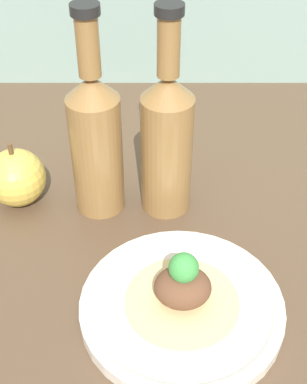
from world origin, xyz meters
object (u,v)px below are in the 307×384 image
object	(u,v)px
cider_bottle_right	(166,139)
apple	(15,177)
plated_food	(181,288)
cider_bottle_left	(95,139)
plate	(180,306)

from	to	relation	value
cider_bottle_right	apple	size ratio (longest dim) A/B	2.94
plated_food	cider_bottle_left	xyz separation A→B (cm)	(-10.75, 19.17, 6.93)
cider_bottle_right	cider_bottle_left	bearing A→B (deg)	180.00
cider_bottle_right	apple	xyz separation A→B (cm)	(-20.87, 0.72, -6.97)
plated_food	plate	bearing A→B (deg)	-90.00
plated_food	cider_bottle_right	xyz separation A→B (cm)	(-1.49, 19.17, 6.93)
cider_bottle_left	cider_bottle_right	bearing A→B (deg)	0.00
cider_bottle_left	cider_bottle_right	size ratio (longest dim) A/B	1.00
plate	apple	world-z (taller)	apple
plated_food	cider_bottle_left	distance (cm)	23.04
plate	apple	xyz separation A→B (cm)	(-22.36, 19.89, 3.01)
plate	cider_bottle_left	world-z (taller)	cider_bottle_left
plated_food	cider_bottle_left	bearing A→B (deg)	119.28
cider_bottle_left	cider_bottle_right	world-z (taller)	same
cider_bottle_left	apple	bearing A→B (deg)	176.45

